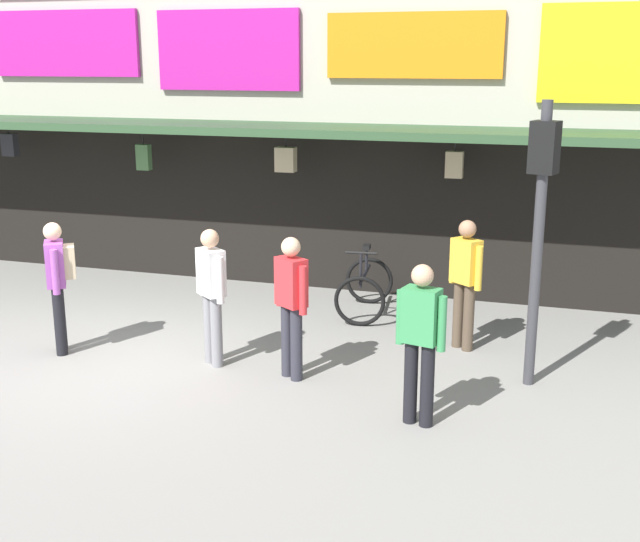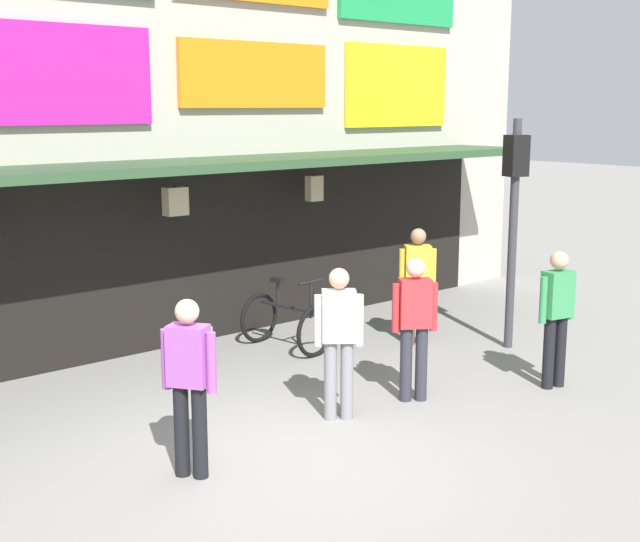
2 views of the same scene
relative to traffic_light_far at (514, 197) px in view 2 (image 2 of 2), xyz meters
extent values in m
plane|color=gray|center=(-5.01, -0.83, -2.14)|extent=(80.00, 80.00, 0.00)
cube|color=#B2AD9E|center=(-5.01, 3.77, 1.86)|extent=(18.00, 1.20, 8.00)
cube|color=#2D4C2D|center=(-5.01, 2.47, 0.46)|extent=(15.30, 1.40, 0.12)
cube|color=#B71E93|center=(-5.01, 3.12, 1.61)|extent=(2.38, 0.08, 1.23)
cube|color=orange|center=(-2.06, 3.12, 1.67)|extent=(2.61, 0.08, 0.94)
cube|color=yellow|center=(0.90, 3.12, 1.55)|extent=(2.33, 0.08, 1.34)
cylinder|color=black|center=(-3.84, 2.52, 0.29)|extent=(0.02, 0.02, 0.21)
cube|color=tan|center=(-3.84, 2.52, 0.00)|extent=(0.30, 0.18, 0.37)
cylinder|color=black|center=(-1.33, 2.67, 0.30)|extent=(0.02, 0.02, 0.21)
cube|color=tan|center=(-1.33, 2.67, 0.00)|extent=(0.25, 0.15, 0.38)
cube|color=black|center=(-5.01, 3.15, -0.89)|extent=(15.30, 0.04, 2.50)
cylinder|color=#38383D|center=(0.00, -0.01, -0.54)|extent=(0.12, 0.12, 3.20)
cube|color=black|center=(0.00, -0.01, 0.56)|extent=(0.34, 0.31, 0.56)
sphere|color=black|center=(0.03, 0.12, 0.69)|extent=(0.15, 0.15, 0.15)
sphere|color=#19DB3D|center=(0.03, 0.12, 0.43)|extent=(0.15, 0.15, 0.15)
torus|color=black|center=(-2.38, 1.42, -1.78)|extent=(0.72, 0.15, 0.72)
torus|color=black|center=(-2.52, 2.51, -1.78)|extent=(0.72, 0.15, 0.72)
cylinder|color=black|center=(-2.45, 1.97, -1.53)|extent=(0.17, 0.99, 0.05)
cylinder|color=black|center=(-2.47, 2.13, -1.36)|extent=(0.04, 0.04, 0.35)
cube|color=black|center=(-2.47, 2.13, -1.17)|extent=(0.12, 0.21, 0.06)
cylinder|color=black|center=(-2.39, 1.50, -1.36)|extent=(0.04, 0.04, 0.50)
cylinder|color=black|center=(-2.39, 1.50, -1.11)|extent=(0.44, 0.09, 0.04)
cylinder|color=black|center=(-5.67, -0.80, -1.70)|extent=(0.14, 0.14, 0.88)
cylinder|color=black|center=(-5.77, -0.65, -1.70)|extent=(0.14, 0.14, 0.88)
cube|color=#9E4CA8|center=(-5.72, -0.72, -0.98)|extent=(0.38, 0.42, 0.56)
sphere|color=beige|center=(-5.72, -0.72, -0.57)|extent=(0.22, 0.22, 0.22)
cylinder|color=#9E4CA8|center=(-5.60, -0.91, -1.03)|extent=(0.09, 0.09, 0.56)
cylinder|color=#9E4CA8|center=(-5.85, -0.54, -1.03)|extent=(0.09, 0.09, 0.56)
cube|color=tan|center=(-5.59, -0.63, -0.96)|extent=(0.29, 0.32, 0.40)
cylinder|color=gray|center=(-3.78, -0.46, -1.70)|extent=(0.14, 0.14, 0.88)
cylinder|color=gray|center=(-3.64, -0.57, -1.70)|extent=(0.14, 0.14, 0.88)
cube|color=white|center=(-3.71, -0.52, -0.98)|extent=(0.42, 0.39, 0.56)
sphere|color=tan|center=(-3.71, -0.52, -0.57)|extent=(0.22, 0.22, 0.22)
cylinder|color=white|center=(-3.88, -0.39, -1.03)|extent=(0.09, 0.09, 0.56)
cylinder|color=white|center=(-3.54, -0.65, -1.03)|extent=(0.09, 0.09, 0.56)
cylinder|color=brown|center=(-0.82, 0.89, -1.70)|extent=(0.14, 0.14, 0.88)
cylinder|color=brown|center=(-0.96, 1.00, -1.70)|extent=(0.14, 0.14, 0.88)
cube|color=gold|center=(-0.89, 0.94, -0.98)|extent=(0.42, 0.39, 0.56)
sphere|color=#A87A5B|center=(-0.89, 0.94, -0.57)|extent=(0.22, 0.22, 0.22)
cylinder|color=gold|center=(-0.71, 0.81, -1.03)|extent=(0.09, 0.09, 0.56)
cylinder|color=gold|center=(-1.06, 1.07, -1.03)|extent=(0.09, 0.09, 0.56)
cylinder|color=#2D2D38|center=(-2.73, -0.60, -1.70)|extent=(0.14, 0.14, 0.88)
cylinder|color=#2D2D38|center=(-2.58, -0.70, -1.70)|extent=(0.14, 0.14, 0.88)
cube|color=red|center=(-2.66, -0.65, -0.98)|extent=(0.42, 0.38, 0.56)
sphere|color=beige|center=(-2.66, -0.65, -0.57)|extent=(0.22, 0.22, 0.22)
cylinder|color=red|center=(-2.84, -0.52, -1.03)|extent=(0.09, 0.09, 0.56)
cylinder|color=red|center=(-2.47, -0.77, -1.03)|extent=(0.09, 0.09, 0.56)
cylinder|color=black|center=(-1.11, -1.42, -1.70)|extent=(0.14, 0.14, 0.88)
cylinder|color=black|center=(-0.93, -1.46, -1.70)|extent=(0.14, 0.14, 0.88)
cube|color=#388E51|center=(-1.02, -1.44, -0.98)|extent=(0.40, 0.29, 0.56)
sphere|color=tan|center=(-1.02, -1.44, -0.57)|extent=(0.22, 0.22, 0.22)
cylinder|color=#388E51|center=(-1.23, -1.39, -1.03)|extent=(0.09, 0.09, 0.56)
cylinder|color=#388E51|center=(-0.80, -1.49, -1.03)|extent=(0.09, 0.09, 0.56)
camera|label=1|loc=(0.30, -9.00, 1.47)|focal=45.43mm
camera|label=2|loc=(-9.66, -7.08, 1.24)|focal=47.85mm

